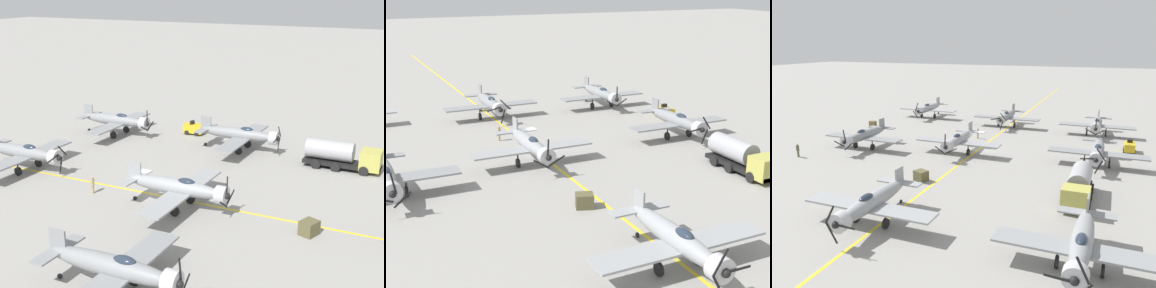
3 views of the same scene
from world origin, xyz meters
TOP-DOWN VIEW (x-y plane):
  - ground_plane at (0.00, 0.00)m, footprint 400.00×400.00m
  - taxiway_stripe at (0.00, 0.00)m, footprint 0.30×160.00m
  - airplane_near_left at (-15.44, -14.31)m, footprint 12.00×9.98m
  - airplane_mid_center at (1.89, 3.86)m, footprint 12.00×9.98m
  - airplane_mid_right at (15.68, 6.61)m, footprint 12.00×9.98m
  - airplane_mid_left at (-16.36, 2.44)m, footprint 12.00×9.98m
  - airplane_near_center at (0.25, -15.31)m, footprint 12.00×9.98m
  - fuel_tanker at (-15.20, 14.50)m, footprint 2.67×8.00m
  - tow_tractor at (-20.32, -5.63)m, footprint 1.57×2.60m
  - ground_crew_walking at (2.32, -5.12)m, footprint 0.37×0.37m
  - supply_crate_mid_lane at (1.75, 15.37)m, footprint 1.73×1.59m

SIDE VIEW (x-z plane):
  - ground_plane at x=0.00m, z-range 0.00..0.00m
  - taxiway_stripe at x=0.00m, z-range 0.00..0.01m
  - supply_crate_mid_lane at x=1.75m, z-range 0.00..1.17m
  - tow_tractor at x=-20.32m, z-range -0.11..1.69m
  - ground_crew_walking at x=2.32m, z-range 0.08..1.78m
  - fuel_tanker at x=-15.20m, z-range 0.02..3.00m
  - airplane_mid_right at x=15.68m, z-range 0.12..3.91m
  - airplane_mid_left at x=-16.36m, z-range 0.19..3.84m
  - airplane_near_center at x=0.25m, z-range 0.19..3.84m
  - airplane_near_left at x=-15.44m, z-range 0.11..3.91m
  - airplane_mid_center at x=1.89m, z-range 0.11..3.91m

